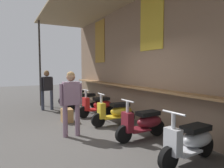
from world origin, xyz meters
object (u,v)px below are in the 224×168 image
scooter_yellow (116,112)px  shopper_passing (71,97)px  scooter_silver (191,141)px  scooter_red (98,105)px  scooter_green (75,96)px  merchandise_crate (67,115)px  scooter_cream (86,100)px  shopper_browsing (47,86)px  scooter_maroon (144,123)px

scooter_yellow → shopper_passing: (0.36, -1.48, 0.59)m
scooter_silver → scooter_red: bearing=-94.0°
scooter_green → merchandise_crate: (2.93, -1.21, -0.18)m
scooter_silver → shopper_passing: bearing=-61.9°
scooter_green → scooter_red: same height
scooter_cream → scooter_silver: same height
scooter_silver → merchandise_crate: bearing=-76.0°
shopper_browsing → scooter_green: bearing=96.0°
merchandise_crate → shopper_passing: bearing=-11.0°
scooter_green → scooter_cream: size_ratio=1.00×
scooter_cream → scooter_red: 1.28m
scooter_green → scooter_yellow: bearing=89.8°
merchandise_crate → scooter_silver: bearing=18.0°
shopper_passing → scooter_maroon: bearing=-121.5°
scooter_red → shopper_browsing: 2.46m
scooter_maroon → shopper_passing: shopper_passing is taller
scooter_yellow → shopper_passing: 1.63m
scooter_green → scooter_yellow: size_ratio=1.00×
scooter_green → scooter_silver: 6.67m
scooter_cream → shopper_passing: 3.34m
scooter_red → merchandise_crate: size_ratio=3.37×
shopper_browsing → shopper_passing: bearing=-22.7°
scooter_cream → scooter_maroon: 3.92m
scooter_cream → scooter_yellow: (2.58, -0.00, 0.00)m
scooter_red → scooter_yellow: 1.29m
scooter_cream → shopper_passing: shopper_passing is taller
scooter_maroon → shopper_browsing: shopper_browsing is taller
scooter_red → scooter_maroon: (2.64, 0.00, 0.00)m
scooter_green → scooter_red: (2.66, -0.00, 0.00)m
scooter_silver → scooter_yellow: bearing=-94.0°
scooter_silver → shopper_browsing: (-5.94, -1.41, 0.59)m
scooter_yellow → scooter_silver: (2.72, -0.00, 0.00)m
scooter_maroon → shopper_passing: bearing=-35.8°
scooter_yellow → scooter_maroon: bearing=93.0°
merchandise_crate → shopper_browsing: bearing=-174.9°
scooter_cream → shopper_browsing: bearing=-23.1°
scooter_yellow → merchandise_crate: bearing=-37.0°
scooter_maroon → scooter_silver: same height
scooter_red → merchandise_crate: scooter_red is taller
scooter_green → shopper_passing: bearing=70.8°
scooter_cream → shopper_browsing: (-0.64, -1.41, 0.59)m
scooter_yellow → scooter_red: bearing=-87.0°
scooter_green → scooter_red: bearing=89.8°
scooter_green → shopper_browsing: size_ratio=0.87×
scooter_green → scooter_maroon: size_ratio=1.00×
scooter_maroon → merchandise_crate: size_ratio=3.37×
scooter_yellow → merchandise_crate: 1.59m
scooter_cream → scooter_maroon: bearing=91.5°
scooter_cream → scooter_silver: (5.30, -0.00, 0.00)m
scooter_red → shopper_browsing: (-1.93, -1.41, 0.59)m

